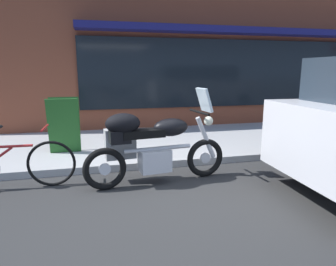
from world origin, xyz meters
The scene contains 5 objects.
ground_plane centered at (0.00, 0.00, 0.00)m, with size 80.00×80.00×0.00m, color #2C2C2C.
storefront_building centered at (5.58, 4.34, 3.32)m, with size 19.17×0.90×6.80m.
touring_motorcycle centered at (-0.02, 0.50, 0.59)m, with size 2.14×0.63×1.38m.
parked_bicycle centered at (-1.88, 0.72, 0.37)m, with size 1.67×0.48×0.92m.
sandwich_board_sign centered at (-1.32, 2.13, 0.63)m, with size 0.55×0.43×1.02m.
Camera 1 is at (-0.73, -3.60, 1.63)m, focal length 31.80 mm.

